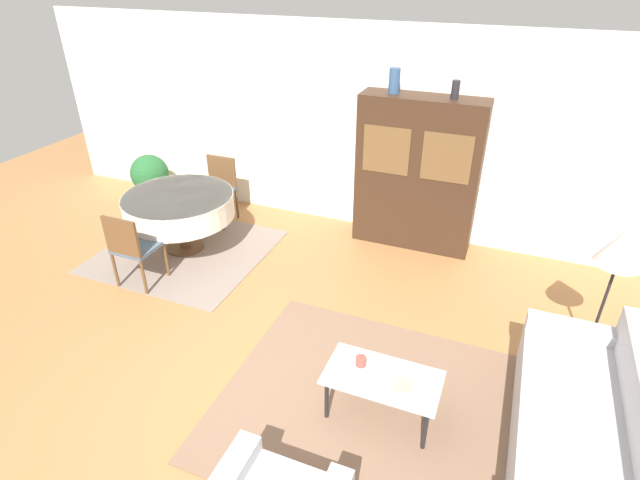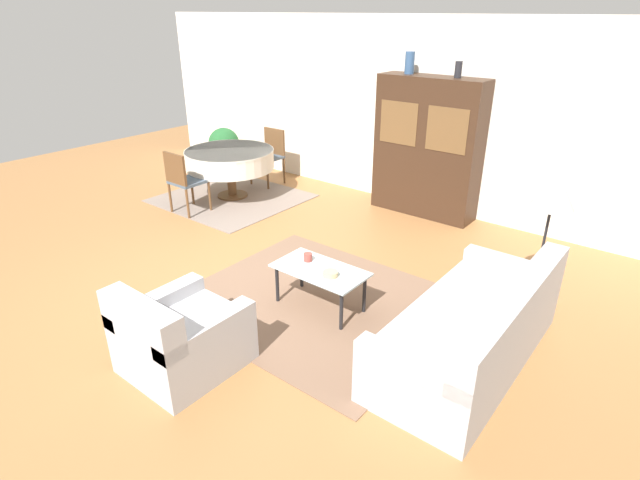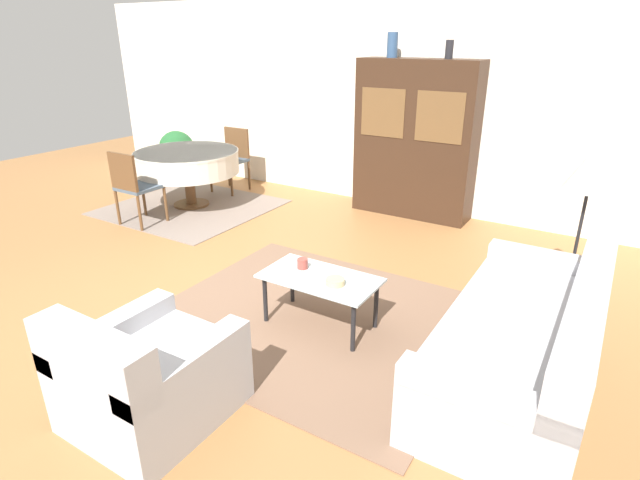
% 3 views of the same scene
% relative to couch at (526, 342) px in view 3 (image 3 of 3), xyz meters
% --- Properties ---
extents(ground_plane, '(14.00, 14.00, 0.00)m').
position_rel_couch_xyz_m(ground_plane, '(-2.69, -0.52, -0.29)').
color(ground_plane, '#9E6B3D').
extents(wall_back, '(10.00, 0.06, 2.70)m').
position_rel_couch_xyz_m(wall_back, '(-2.69, 3.11, 1.06)').
color(wall_back, silver).
rests_on(wall_back, ground_plane).
extents(area_rug, '(2.55, 2.23, 0.01)m').
position_rel_couch_xyz_m(area_rug, '(-1.63, -0.09, -0.29)').
color(area_rug, brown).
rests_on(area_rug, ground_plane).
extents(dining_rug, '(2.05, 1.95, 0.01)m').
position_rel_couch_xyz_m(dining_rug, '(-4.63, 1.48, -0.29)').
color(dining_rug, gray).
rests_on(dining_rug, ground_plane).
extents(couch, '(0.91, 2.09, 0.81)m').
position_rel_couch_xyz_m(couch, '(0.00, 0.00, 0.00)').
color(couch, '#B2B2B7').
rests_on(couch, ground_plane).
extents(armchair, '(0.82, 0.90, 0.78)m').
position_rel_couch_xyz_m(armchair, '(-1.86, -1.59, 0.00)').
color(armchair, '#B2B2B7').
rests_on(armchair, ground_plane).
extents(coffee_table, '(0.93, 0.50, 0.43)m').
position_rel_couch_xyz_m(coffee_table, '(-1.54, -0.14, 0.09)').
color(coffee_table, black).
rests_on(coffee_table, area_rug).
extents(display_cabinet, '(1.51, 0.44, 1.94)m').
position_rel_couch_xyz_m(display_cabinet, '(-1.97, 2.85, 0.68)').
color(display_cabinet, '#382316').
rests_on(display_cabinet, ground_plane).
extents(dining_table, '(1.38, 1.38, 0.76)m').
position_rel_couch_xyz_m(dining_table, '(-4.68, 1.55, 0.33)').
color(dining_table, brown).
rests_on(dining_table, dining_rug).
extents(dining_chair_near, '(0.44, 0.44, 0.92)m').
position_rel_couch_xyz_m(dining_chair_near, '(-4.68, 0.65, 0.24)').
color(dining_chair_near, brown).
rests_on(dining_chair_near, dining_rug).
extents(dining_chair_far, '(0.44, 0.44, 0.92)m').
position_rel_couch_xyz_m(dining_chair_far, '(-4.68, 2.46, 0.24)').
color(dining_chair_far, brown).
rests_on(dining_chair_far, dining_rug).
extents(floor_lamp, '(0.40, 0.40, 1.39)m').
position_rel_couch_xyz_m(floor_lamp, '(0.12, 1.33, 0.88)').
color(floor_lamp, black).
rests_on(floor_lamp, ground_plane).
extents(cup, '(0.09, 0.09, 0.08)m').
position_rel_couch_xyz_m(cup, '(-1.74, -0.08, 0.18)').
color(cup, '#9E4238').
rests_on(cup, coffee_table).
extents(bowl, '(0.15, 0.15, 0.05)m').
position_rel_couch_xyz_m(bowl, '(-1.37, -0.19, 0.17)').
color(bowl, tan).
rests_on(bowl, coffee_table).
extents(vase_tall, '(0.13, 0.13, 0.29)m').
position_rel_couch_xyz_m(vase_tall, '(-2.34, 2.85, 1.80)').
color(vase_tall, '#33517A').
rests_on(vase_tall, display_cabinet).
extents(vase_short, '(0.09, 0.09, 0.21)m').
position_rel_couch_xyz_m(vase_short, '(-1.63, 2.85, 1.75)').
color(vase_short, '#232328').
rests_on(vase_short, display_cabinet).
extents(potted_plant, '(0.57, 0.57, 0.76)m').
position_rel_couch_xyz_m(potted_plant, '(-5.97, 2.57, 0.15)').
color(potted_plant, beige).
rests_on(potted_plant, ground_plane).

